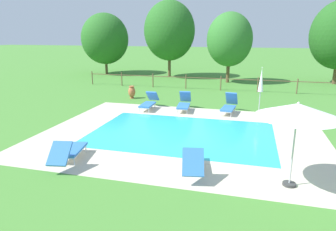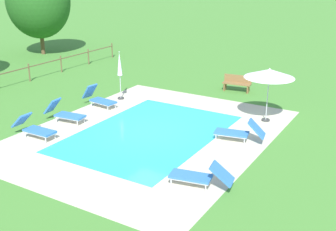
{
  "view_description": "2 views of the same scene",
  "coord_description": "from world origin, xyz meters",
  "px_view_note": "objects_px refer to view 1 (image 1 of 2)",
  "views": [
    {
      "loc": [
        2.59,
        -11.75,
        4.06
      ],
      "look_at": [
        -0.73,
        0.5,
        0.6
      ],
      "focal_mm": 32.52,
      "sensor_mm": 36.0,
      "label": 1
    },
    {
      "loc": [
        -13.42,
        -8.92,
        6.54
      ],
      "look_at": [
        0.79,
        -0.41,
        0.6
      ],
      "focal_mm": 45.64,
      "sensor_mm": 36.0,
      "label": 2
    }
  ],
  "objects_px": {
    "sun_lounger_south_near_corner": "(184,103)",
    "tree_east_mid": "(169,31)",
    "patio_umbrella_closed_row_west": "(261,84)",
    "terracotta_urn_near_fence": "(132,92)",
    "sun_lounger_north_mid": "(69,151)",
    "sun_lounger_north_far": "(149,102)",
    "sun_lounger_north_near_steps": "(229,106)",
    "sun_lounger_north_end": "(193,160)",
    "tree_far_west": "(105,39)",
    "tree_centre": "(230,40)",
    "patio_umbrella_open_foreground": "(298,111)"
  },
  "relations": [
    {
      "from": "sun_lounger_north_near_steps",
      "to": "tree_centre",
      "type": "relative_size",
      "value": 0.33
    },
    {
      "from": "sun_lounger_north_near_steps",
      "to": "sun_lounger_north_mid",
      "type": "height_order",
      "value": "sun_lounger_north_near_steps"
    },
    {
      "from": "sun_lounger_north_near_steps",
      "to": "sun_lounger_south_near_corner",
      "type": "bearing_deg",
      "value": -178.38
    },
    {
      "from": "sun_lounger_north_far",
      "to": "sun_lounger_north_end",
      "type": "height_order",
      "value": "sun_lounger_north_end"
    },
    {
      "from": "sun_lounger_north_near_steps",
      "to": "tree_far_west",
      "type": "distance_m",
      "value": 18.68
    },
    {
      "from": "patio_umbrella_closed_row_west",
      "to": "tree_centre",
      "type": "relative_size",
      "value": 0.43
    },
    {
      "from": "tree_east_mid",
      "to": "terracotta_urn_near_fence",
      "type": "bearing_deg",
      "value": -88.86
    },
    {
      "from": "sun_lounger_north_end",
      "to": "sun_lounger_north_near_steps",
      "type": "bearing_deg",
      "value": 85.76
    },
    {
      "from": "sun_lounger_north_mid",
      "to": "tree_east_mid",
      "type": "xyz_separation_m",
      "value": [
        -1.94,
        19.9,
        3.86
      ]
    },
    {
      "from": "sun_lounger_north_far",
      "to": "tree_far_west",
      "type": "height_order",
      "value": "tree_far_west"
    },
    {
      "from": "tree_centre",
      "to": "tree_east_mid",
      "type": "bearing_deg",
      "value": 161.49
    },
    {
      "from": "sun_lounger_north_mid",
      "to": "sun_lounger_north_end",
      "type": "distance_m",
      "value": 4.0
    },
    {
      "from": "sun_lounger_north_mid",
      "to": "sun_lounger_north_far",
      "type": "distance_m",
      "value": 7.43
    },
    {
      "from": "sun_lounger_south_near_corner",
      "to": "terracotta_urn_near_fence",
      "type": "height_order",
      "value": "sun_lounger_south_near_corner"
    },
    {
      "from": "sun_lounger_north_near_steps",
      "to": "sun_lounger_north_far",
      "type": "height_order",
      "value": "sun_lounger_north_near_steps"
    },
    {
      "from": "terracotta_urn_near_fence",
      "to": "tree_centre",
      "type": "height_order",
      "value": "tree_centre"
    },
    {
      "from": "sun_lounger_north_near_steps",
      "to": "patio_umbrella_open_foreground",
      "type": "height_order",
      "value": "patio_umbrella_open_foreground"
    },
    {
      "from": "patio_umbrella_closed_row_west",
      "to": "terracotta_urn_near_fence",
      "type": "distance_m",
      "value": 8.17
    },
    {
      "from": "sun_lounger_south_near_corner",
      "to": "tree_far_west",
      "type": "xyz_separation_m",
      "value": [
        -10.88,
        12.85,
        3.09
      ]
    },
    {
      "from": "sun_lounger_north_end",
      "to": "sun_lounger_north_far",
      "type": "bearing_deg",
      "value": 117.96
    },
    {
      "from": "sun_lounger_north_mid",
      "to": "terracotta_urn_near_fence",
      "type": "height_order",
      "value": "sun_lounger_north_mid"
    },
    {
      "from": "terracotta_urn_near_fence",
      "to": "sun_lounger_north_end",
      "type": "bearing_deg",
      "value": -58.87
    },
    {
      "from": "sun_lounger_north_near_steps",
      "to": "patio_umbrella_closed_row_west",
      "type": "relative_size",
      "value": 0.77
    },
    {
      "from": "sun_lounger_north_near_steps",
      "to": "terracotta_urn_near_fence",
      "type": "height_order",
      "value": "sun_lounger_north_near_steps"
    },
    {
      "from": "sun_lounger_north_mid",
      "to": "sun_lounger_south_near_corner",
      "type": "height_order",
      "value": "sun_lounger_south_near_corner"
    },
    {
      "from": "patio_umbrella_closed_row_west",
      "to": "sun_lounger_north_mid",
      "type": "bearing_deg",
      "value": -128.64
    },
    {
      "from": "patio_umbrella_closed_row_west",
      "to": "tree_centre",
      "type": "xyz_separation_m",
      "value": [
        -2.37,
        10.49,
        1.91
      ]
    },
    {
      "from": "sun_lounger_north_mid",
      "to": "tree_east_mid",
      "type": "distance_m",
      "value": 20.36
    },
    {
      "from": "sun_lounger_north_end",
      "to": "tree_centre",
      "type": "bearing_deg",
      "value": 91.09
    },
    {
      "from": "tree_far_west",
      "to": "sun_lounger_north_near_steps",
      "type": "bearing_deg",
      "value": -43.9
    },
    {
      "from": "patio_umbrella_open_foreground",
      "to": "patio_umbrella_closed_row_west",
      "type": "relative_size",
      "value": 0.96
    },
    {
      "from": "patio_umbrella_closed_row_west",
      "to": "tree_far_west",
      "type": "relative_size",
      "value": 0.41
    },
    {
      "from": "sun_lounger_north_mid",
      "to": "sun_lounger_north_end",
      "type": "relative_size",
      "value": 1.03
    },
    {
      "from": "sun_lounger_north_near_steps",
      "to": "tree_east_mid",
      "type": "bearing_deg",
      "value": 117.94
    },
    {
      "from": "sun_lounger_north_mid",
      "to": "sun_lounger_north_end",
      "type": "bearing_deg",
      "value": 4.76
    },
    {
      "from": "sun_lounger_north_mid",
      "to": "tree_far_west",
      "type": "height_order",
      "value": "tree_far_west"
    },
    {
      "from": "patio_umbrella_closed_row_west",
      "to": "tree_east_mid",
      "type": "relative_size",
      "value": 0.35
    },
    {
      "from": "sun_lounger_south_near_corner",
      "to": "tree_east_mid",
      "type": "bearing_deg",
      "value": 108.38
    },
    {
      "from": "sun_lounger_north_end",
      "to": "patio_umbrella_closed_row_west",
      "type": "bearing_deg",
      "value": 74.21
    },
    {
      "from": "sun_lounger_north_near_steps",
      "to": "tree_east_mid",
      "type": "xyz_separation_m",
      "value": [
        -6.47,
        12.2,
        3.84
      ]
    },
    {
      "from": "tree_far_west",
      "to": "tree_centre",
      "type": "xyz_separation_m",
      "value": [
        12.39,
        -2.45,
        0.05
      ]
    },
    {
      "from": "sun_lounger_north_end",
      "to": "tree_east_mid",
      "type": "relative_size",
      "value": 0.29
    },
    {
      "from": "sun_lounger_north_end",
      "to": "patio_umbrella_closed_row_west",
      "type": "xyz_separation_m",
      "value": [
        2.04,
        7.2,
        1.23
      ]
    },
    {
      "from": "tree_east_mid",
      "to": "sun_lounger_north_far",
      "type": "bearing_deg",
      "value": -80.18
    },
    {
      "from": "sun_lounger_north_near_steps",
      "to": "patio_umbrella_open_foreground",
      "type": "bearing_deg",
      "value": -73.8
    },
    {
      "from": "sun_lounger_north_far",
      "to": "tree_far_west",
      "type": "xyz_separation_m",
      "value": [
        -8.97,
        13.05,
        3.1
      ]
    },
    {
      "from": "patio_umbrella_open_foreground",
      "to": "terracotta_urn_near_fence",
      "type": "bearing_deg",
      "value": 131.24
    },
    {
      "from": "sun_lounger_north_end",
      "to": "sun_lounger_south_near_corner",
      "type": "xyz_separation_m",
      "value": [
        -1.85,
        7.3,
        0.01
      ]
    },
    {
      "from": "tree_centre",
      "to": "tree_far_west",
      "type": "bearing_deg",
      "value": 168.82
    },
    {
      "from": "sun_lounger_north_near_steps",
      "to": "tree_east_mid",
      "type": "height_order",
      "value": "tree_east_mid"
    }
  ]
}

